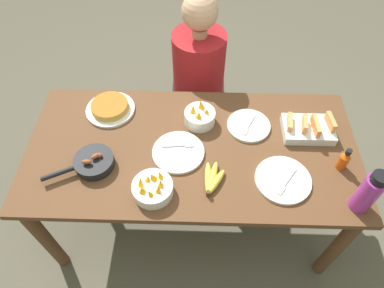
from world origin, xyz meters
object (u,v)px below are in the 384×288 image
at_px(fruit_bowl_citrus, 200,116).
at_px(person_figure, 198,93).
at_px(melon_tray, 308,128).
at_px(banana_bunch, 212,180).
at_px(frittata_plate_center, 110,108).
at_px(empty_plate_near_front, 249,126).
at_px(skillet, 93,162).
at_px(empty_plate_far_right, 283,180).
at_px(water_bottle, 368,193).
at_px(hot_sauce_bottle, 344,160).
at_px(empty_plate_far_left, 178,152).
at_px(fruit_bowl_mango, 153,188).

xyz_separation_m(fruit_bowl_citrus, person_figure, (-0.01, 0.48, -0.28)).
xyz_separation_m(melon_tray, fruit_bowl_citrus, (-0.57, 0.06, 0.01)).
height_order(banana_bunch, person_figure, person_figure).
bearing_deg(frittata_plate_center, empty_plate_near_front, -7.25).
relative_size(skillet, empty_plate_far_right, 1.22).
bearing_deg(skillet, empty_plate_far_right, 149.69).
relative_size(frittata_plate_center, empty_plate_far_right, 1.00).
relative_size(melon_tray, skillet, 0.80).
distance_m(empty_plate_near_front, person_figure, 0.63).
relative_size(melon_tray, person_figure, 0.22).
distance_m(skillet, water_bottle, 1.26).
xyz_separation_m(empty_plate_far_right, hot_sauce_bottle, (0.29, 0.09, 0.05)).
bearing_deg(hot_sauce_bottle, water_bottle, -81.78).
height_order(skillet, empty_plate_far_left, skillet).
bearing_deg(skillet, hot_sauce_bottle, 154.80).
height_order(melon_tray, water_bottle, water_bottle).
bearing_deg(hot_sauce_bottle, empty_plate_far_left, 175.68).
bearing_deg(hot_sauce_bottle, frittata_plate_center, 163.89).
distance_m(empty_plate_near_front, empty_plate_far_left, 0.41).
bearing_deg(frittata_plate_center, hot_sauce_bottle, -16.11).
xyz_separation_m(banana_bunch, person_figure, (-0.08, 0.86, -0.26)).
xyz_separation_m(fruit_bowl_mango, hot_sauce_bottle, (0.91, 0.17, 0.02)).
relative_size(melon_tray, frittata_plate_center, 0.97).
bearing_deg(hot_sauce_bottle, skillet, -178.66).
height_order(banana_bunch, frittata_plate_center, frittata_plate_center).
bearing_deg(fruit_bowl_citrus, melon_tray, -6.00).
bearing_deg(hot_sauce_bottle, fruit_bowl_mango, -169.46).
bearing_deg(person_figure, water_bottle, -52.59).
bearing_deg(water_bottle, banana_bunch, 170.71).
relative_size(skillet, frittata_plate_center, 1.22).
relative_size(empty_plate_near_front, empty_plate_far_right, 0.86).
height_order(fruit_bowl_mango, person_figure, person_figure).
bearing_deg(melon_tray, empty_plate_far_right, -118.90).
relative_size(empty_plate_near_front, hot_sauce_bottle, 1.72).
distance_m(empty_plate_far_left, water_bottle, 0.88).
height_order(skillet, water_bottle, water_bottle).
bearing_deg(empty_plate_far_right, hot_sauce_bottle, 16.90).
bearing_deg(fruit_bowl_citrus, water_bottle, -33.91).
relative_size(water_bottle, hot_sauce_bottle, 1.87).
distance_m(melon_tray, empty_plate_far_right, 0.35).
bearing_deg(empty_plate_far_right, water_bottle, -20.86).
bearing_deg(hot_sauce_bottle, fruit_bowl_citrus, 158.34).
height_order(banana_bunch, skillet, skillet).
relative_size(banana_bunch, fruit_bowl_citrus, 1.19).
height_order(melon_tray, frittata_plate_center, melon_tray).
bearing_deg(empty_plate_far_left, hot_sauce_bottle, -4.32).
height_order(frittata_plate_center, water_bottle, water_bottle).
distance_m(skillet, hot_sauce_bottle, 1.22).
relative_size(frittata_plate_center, water_bottle, 1.06).
xyz_separation_m(fruit_bowl_citrus, water_bottle, (0.73, -0.49, 0.08)).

